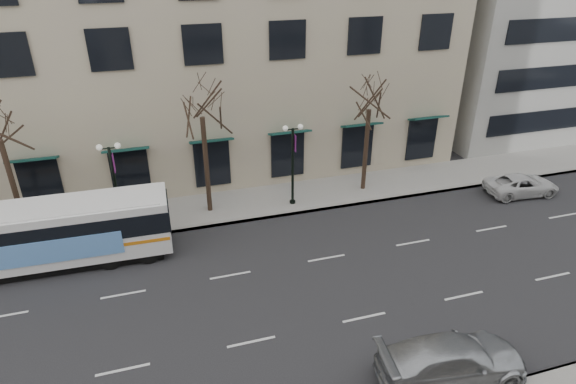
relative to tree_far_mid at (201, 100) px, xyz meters
name	(u,v)px	position (x,y,z in m)	size (l,w,h in m)	color
ground	(240,306)	(0.00, -8.80, -6.91)	(160.00, 160.00, 0.00)	black
sidewalk_far	(289,198)	(5.00, 0.20, -6.83)	(80.00, 4.00, 0.15)	gray
tree_far_mid	(201,100)	(0.00, 0.00, 0.00)	(3.60, 3.60, 8.55)	black
tree_far_right	(370,94)	(10.00, 0.00, -0.48)	(3.60, 3.60, 8.06)	black
lamp_post_left	(115,183)	(-4.99, -0.60, -3.96)	(1.22, 0.45, 5.21)	black
lamp_post_right	(293,161)	(5.01, -0.60, -3.96)	(1.22, 0.45, 5.21)	black
city_bus	(44,234)	(-8.46, -3.01, -5.10)	(12.24, 2.95, 3.30)	white
silver_car	(452,360)	(6.71, -14.90, -6.09)	(2.29, 5.63, 1.63)	#9DA0A4
white_pickup	(522,185)	(19.51, -3.39, -6.26)	(2.15, 4.66, 1.30)	silver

